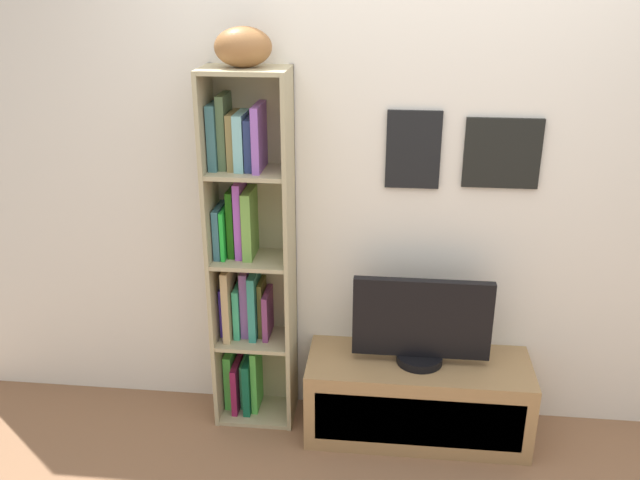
% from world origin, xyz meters
% --- Properties ---
extents(back_wall, '(4.80, 0.08, 2.44)m').
position_xyz_m(back_wall, '(0.00, 1.13, 1.22)').
color(back_wall, silver).
rests_on(back_wall, ground).
extents(bookshelf, '(0.39, 0.27, 1.77)m').
position_xyz_m(bookshelf, '(-0.72, 1.00, 0.87)').
color(bookshelf, tan).
rests_on(bookshelf, ground).
extents(football, '(0.28, 0.22, 0.17)m').
position_xyz_m(football, '(-0.68, 0.96, 1.85)').
color(football, brown).
rests_on(football, bookshelf).
extents(tv_stand, '(1.07, 0.41, 0.40)m').
position_xyz_m(tv_stand, '(0.13, 0.89, 0.20)').
color(tv_stand, '#97744A').
rests_on(tv_stand, ground).
extents(television, '(0.65, 0.22, 0.43)m').
position_xyz_m(television, '(0.13, 0.89, 0.61)').
color(television, black).
rests_on(television, tv_stand).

